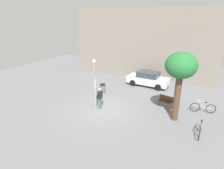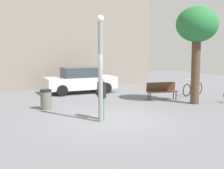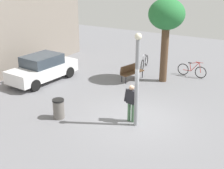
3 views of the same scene
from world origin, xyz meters
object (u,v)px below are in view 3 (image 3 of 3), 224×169
object	(u,v)px
lamppost	(137,77)
bicycle_silver	(144,62)
park_bench	(131,71)
person_by_lamppost	(131,101)
parked_car_white	(43,68)
plaza_tree	(166,17)
bicycle_red	(192,70)
trash_bin	(59,109)

from	to	relation	value
lamppost	bicycle_silver	size ratio (longest dim) A/B	2.19
lamppost	bicycle_silver	bearing A→B (deg)	22.05
park_bench	lamppost	bearing A→B (deg)	-151.25
person_by_lamppost	parked_car_white	size ratio (longest dim) A/B	0.39
person_by_lamppost	bicycle_silver	distance (m)	7.74
plaza_tree	bicycle_red	size ratio (longest dim) A/B	2.60
plaza_tree	bicycle_silver	bearing A→B (deg)	48.58
lamppost	plaza_tree	world-z (taller)	plaza_tree
park_bench	parked_car_white	size ratio (longest dim) A/B	0.38
park_bench	plaza_tree	size ratio (longest dim) A/B	0.35
plaza_tree	parked_car_white	distance (m)	7.54
bicycle_red	plaza_tree	bearing A→B (deg)	143.27
lamppost	trash_bin	xyz separation A→B (m)	(-1.10, 3.22, -1.71)
lamppost	plaza_tree	distance (m)	5.99
parked_car_white	bicycle_red	bearing A→B (deg)	-54.68
park_bench	trash_bin	world-z (taller)	park_bench
plaza_tree	bicycle_silver	world-z (taller)	plaza_tree
lamppost	trash_bin	world-z (taller)	lamppost
bicycle_red	lamppost	bearing A→B (deg)	178.65
lamppost	bicycle_red	xyz separation A→B (m)	(7.33, -0.17, -1.78)
bicycle_red	parked_car_white	bearing A→B (deg)	125.32
bicycle_silver	bicycle_red	xyz separation A→B (m)	(-0.12, -3.19, -0.00)
lamppost	person_by_lamppost	size ratio (longest dim) A/B	2.35
lamppost	parked_car_white	distance (m)	7.52
person_by_lamppost	park_bench	world-z (taller)	person_by_lamppost
bicycle_silver	person_by_lamppost	bearing A→B (deg)	-159.68
plaza_tree	bicycle_red	distance (m)	3.87
person_by_lamppost	parked_car_white	xyz separation A→B (m)	(2.00, 6.72, -0.19)
parked_car_white	trash_bin	world-z (taller)	parked_car_white
person_by_lamppost	park_bench	xyz separation A→B (m)	(4.77, 2.40, -0.42)
bicycle_silver	parked_car_white	xyz separation A→B (m)	(-5.24, 4.04, 0.39)
bicycle_silver	parked_car_white	distance (m)	6.62
bicycle_red	parked_car_white	size ratio (longest dim) A/B	0.42
park_bench	plaza_tree	xyz separation A→B (m)	(0.72, -1.69, 3.13)
parked_car_white	park_bench	bearing A→B (deg)	-57.33
lamppost	bicycle_red	size ratio (longest dim) A/B	2.17
person_by_lamppost	trash_bin	distance (m)	3.21
bicycle_red	bicycle_silver	bearing A→B (deg)	87.93
trash_bin	person_by_lamppost	bearing A→B (deg)	-65.59
park_bench	bicycle_red	bearing A→B (deg)	-51.05
parked_car_white	bicycle_silver	bearing A→B (deg)	-37.64
park_bench	bicycle_silver	bearing A→B (deg)	6.54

